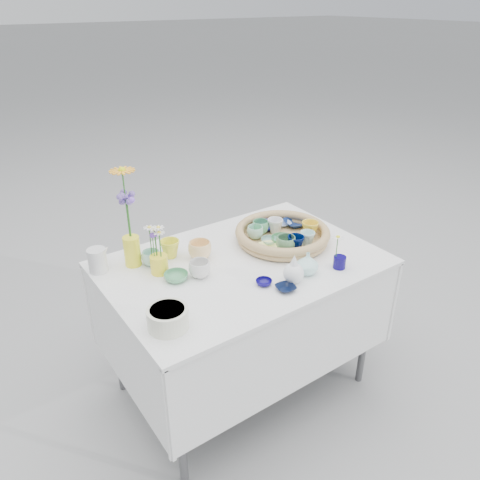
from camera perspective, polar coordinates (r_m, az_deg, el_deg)
ground at (r=2.65m, az=0.26°, el=-17.09°), size 80.00×80.00×0.00m
display_table at (r=2.65m, az=0.26°, el=-17.09°), size 1.26×0.86×0.77m
wicker_tray at (r=2.35m, az=5.18°, el=0.65°), size 0.47×0.47×0.08m
tray_ceramic_0 at (r=2.44m, az=3.18°, el=1.67°), size 0.13×0.13×0.03m
tray_ceramic_1 at (r=2.49m, az=6.80°, el=2.07°), size 0.15×0.15×0.03m
tray_ceramic_2 at (r=2.38m, az=8.52°, el=1.31°), size 0.11×0.11×0.08m
tray_ceramic_3 at (r=2.31m, az=5.15°, el=-0.02°), size 0.13×0.13×0.03m
tray_ceramic_4 at (r=2.23m, az=5.61°, el=-0.45°), size 0.10×0.10×0.07m
tray_ceramic_5 at (r=2.30m, az=3.59°, el=-0.11°), size 0.11×0.11×0.03m
tray_ceramic_6 at (r=2.34m, az=1.86°, el=0.94°), size 0.08×0.08×0.06m
tray_ceramic_7 at (r=2.40m, az=4.30°, el=1.74°), size 0.09×0.09×0.07m
tray_ceramic_8 at (r=2.49m, az=5.26°, el=1.99°), size 0.10×0.10×0.02m
tray_ceramic_9 at (r=2.24m, az=6.80°, el=-0.39°), size 0.10×0.10×0.07m
tray_ceramic_10 at (r=2.25m, az=3.49°, el=-0.88°), size 0.11×0.11×0.02m
tray_ceramic_11 at (r=2.30m, az=8.21°, el=0.20°), size 0.09×0.09×0.07m
tray_ceramic_12 at (r=2.39m, az=2.52°, el=1.60°), size 0.10×0.10×0.07m
loose_ceramic_0 at (r=2.23m, az=-8.53°, el=-1.06°), size 0.09×0.09×0.09m
loose_ceramic_1 at (r=2.20m, az=-4.91°, el=-1.25°), size 0.11×0.11×0.09m
loose_ceramic_2 at (r=2.06m, az=-7.79°, el=-4.47°), size 0.14×0.14×0.03m
loose_ceramic_3 at (r=2.06m, az=-4.95°, el=-3.54°), size 0.13×0.13×0.08m
loose_ceramic_4 at (r=2.01m, az=2.93°, el=-5.18°), size 0.08×0.08×0.02m
loose_ceramic_5 at (r=2.18m, az=-10.77°, el=-2.16°), size 0.11×0.11×0.07m
loose_ceramic_6 at (r=1.98m, az=5.59°, el=-5.85°), size 0.09×0.09×0.02m
fluted_bowl at (r=1.78m, az=-8.79°, el=-9.38°), size 0.20×0.20×0.08m
bud_vase_paleblue at (r=2.01m, az=6.57°, el=-3.44°), size 0.11×0.11×0.14m
bud_vase_seafoam at (r=2.09m, az=8.22°, el=-2.82°), size 0.12×0.12×0.10m
bud_vase_cobalt at (r=2.17m, az=12.03°, el=-2.66°), size 0.07×0.07×0.06m
single_daisy at (r=2.13m, az=11.73°, el=-0.83°), size 0.08×0.08×0.12m
tall_vase_yellow at (r=2.18m, az=-13.01°, el=-1.32°), size 0.10×0.10×0.14m
gerbera at (r=2.10m, az=-13.71°, el=4.24°), size 0.15×0.15×0.33m
hydrangea at (r=2.12m, az=-13.40°, el=2.62°), size 0.09×0.09×0.25m
white_pitcher at (r=2.18m, az=-16.98°, el=-2.39°), size 0.13×0.10×0.11m
daisy_cup at (r=2.11m, az=-9.81°, el=-2.94°), size 0.08×0.08×0.09m
daisy_posy at (r=2.06m, az=-10.22°, el=-0.00°), size 0.08×0.08×0.15m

